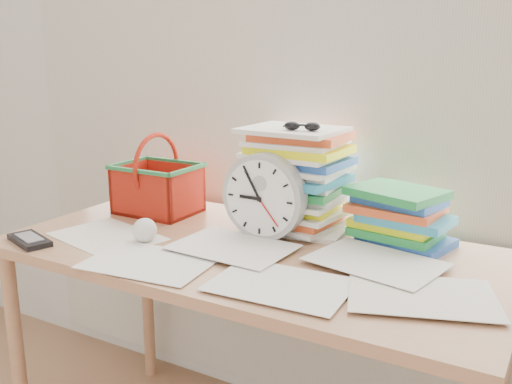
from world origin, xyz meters
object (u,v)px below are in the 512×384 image
Objects in this scene: desk at (250,273)px; paper_stack at (297,179)px; book_stack at (400,217)px; calculator at (30,240)px; clock at (264,197)px; basket at (157,174)px.

paper_stack reaches higher than desk.
book_stack is 1.72× the size of calculator.
book_stack reaches higher than desk.
paper_stack is (0.03, 0.22, 0.23)m from desk.
desk is 0.32m from paper_stack.
desk is at bearing -98.08° from paper_stack.
clock is at bearing 51.56° from calculator.
basket reaches higher than clock.
basket is (-0.44, 0.06, 0.01)m from clock.
book_stack is (0.35, 0.24, 0.15)m from desk.
clock reaches higher than desk.
paper_stack is at bearing 58.34° from calculator.
calculator is (-0.60, -0.50, -0.15)m from paper_stack.
clock is (-0.01, 0.09, 0.20)m from desk.
calculator is at bearing -150.70° from book_stack.
book_stack is (0.32, 0.01, -0.08)m from paper_stack.
desk is at bearing 44.47° from calculator.
paper_stack is 0.14m from clock.
book_stack is (0.36, 0.15, -0.05)m from clock.
clock is at bearing -105.48° from paper_stack.
book_stack is at bearing 33.94° from desk.
clock is 1.61× the size of calculator.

